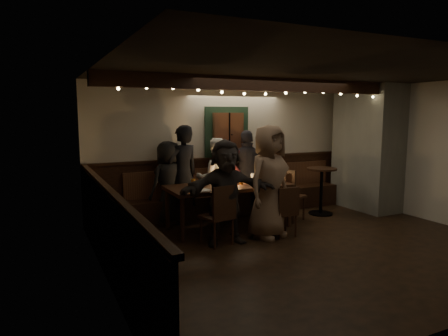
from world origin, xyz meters
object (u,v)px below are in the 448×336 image
person_c (216,179)px  person_g (269,182)px  high_top (321,185)px  chair_near_right (286,209)px  person_d (226,179)px  person_f (226,192)px  person_e (247,173)px  person_b (183,175)px  person_a (169,183)px  chair_near_left (220,212)px  chair_end (288,192)px  dining_table (229,189)px

person_c → person_g: size_ratio=0.85×
high_top → chair_near_right: bearing=-147.7°
person_d → person_f: person_f is taller
chair_near_right → person_e: bearing=84.6°
person_b → person_a: bearing=-31.0°
chair_near_left → person_f: size_ratio=0.58×
chair_near_right → chair_end: (0.61, 0.81, 0.09)m
person_a → chair_near_left: bearing=81.5°
person_c → person_d: 0.30m
dining_table → person_g: size_ratio=1.18×
chair_near_right → person_b: size_ratio=0.46×
chair_near_right → high_top: high_top is taller
person_a → person_b: (0.25, -0.06, 0.14)m
person_c → chair_near_right: bearing=126.2°
person_e → chair_near_right: bearing=97.6°
chair_near_right → person_d: bearing=99.8°
person_g → person_b: bearing=102.2°
person_d → person_e: size_ratio=0.88×
person_c → person_e: bearing=-161.4°
chair_near_right → person_d: size_ratio=0.57×
chair_near_right → dining_table: bearing=124.7°
person_b → person_f: size_ratio=1.11×
high_top → person_e: size_ratio=0.56×
person_d → person_a: bearing=9.2°
dining_table → chair_near_right: bearing=-55.3°
high_top → person_c: bearing=164.8°
chair_near_left → chair_near_right: size_ratio=1.13×
chair_near_left → high_top: size_ratio=1.00×
person_b → person_c: (0.64, -0.04, -0.12)m
high_top → person_d: bearing=159.6°
chair_near_right → person_g: 0.53m
dining_table → person_g: person_g is taller
chair_near_left → person_a: 1.60m
chair_end → person_d: 1.22m
person_c → person_b: bearing=12.4°
chair_end → person_b: bearing=157.7°
person_a → person_e: (1.61, -0.07, 0.08)m
chair_near_left → person_a: bearing=101.4°
chair_near_right → chair_near_left: bearing=176.5°
dining_table → high_top: bearing=2.4°
person_b → person_e: 1.35m
chair_end → high_top: chair_end is taller
chair_near_right → person_a: person_a is taller
person_a → person_f: person_f is taller
person_g → chair_end: bearing=17.2°
person_g → high_top: bearing=3.8°
chair_end → person_e: 0.92m
person_c → person_f: bearing=87.7°
dining_table → person_a: 1.14m
person_g → person_e: bearing=52.9°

